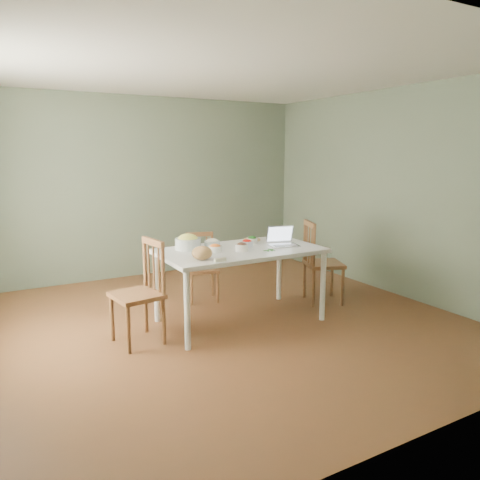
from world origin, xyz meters
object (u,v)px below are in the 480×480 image
chair_far (202,268)px  bowl_squash (188,242)px  bread_boule (202,253)px  dining_table (240,285)px  chair_left (137,293)px  chair_right (324,262)px  laptop (284,237)px

chair_far → bowl_squash: bowl_squash is taller
chair_far → bread_boule: bearing=-99.9°
bread_boule → dining_table: bearing=24.5°
bowl_squash → chair_left: bearing=-155.8°
dining_table → bowl_squash: size_ratio=6.27×
bowl_squash → chair_right: bearing=-6.3°
chair_far → chair_left: bearing=-126.5°
dining_table → bread_boule: bearing=-155.5°
dining_table → laptop: laptop is taller
laptop → bowl_squash: bearing=173.9°
dining_table → bowl_squash: bearing=151.2°
chair_left → bowl_squash: chair_left is taller
laptop → chair_far: bearing=134.7°
chair_left → chair_far: bearing=120.7°
chair_left → chair_right: chair_right is taller
bread_boule → bowl_squash: bearing=81.6°
bowl_squash → bread_boule: bearing=-98.4°
chair_left → bowl_squash: (0.69, 0.31, 0.39)m
dining_table → bowl_squash: bowl_squash is taller
bread_boule → chair_left: bearing=159.3°
chair_far → chair_left: (-1.13, -0.91, 0.08)m
chair_far → chair_left: chair_left is taller
bread_boule → laptop: size_ratio=0.65×
chair_right → bread_boule: bearing=122.0°
dining_table → bread_boule: size_ratio=8.49×
chair_far → bowl_squash: (-0.44, -0.60, 0.48)m
bread_boule → laptop: bearing=8.4°
dining_table → laptop: bearing=-11.1°
chair_far → laptop: size_ratio=2.71×
chair_right → bread_boule: 1.91m
chair_left → chair_right: size_ratio=1.00×
chair_left → bowl_squash: size_ratio=3.66×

